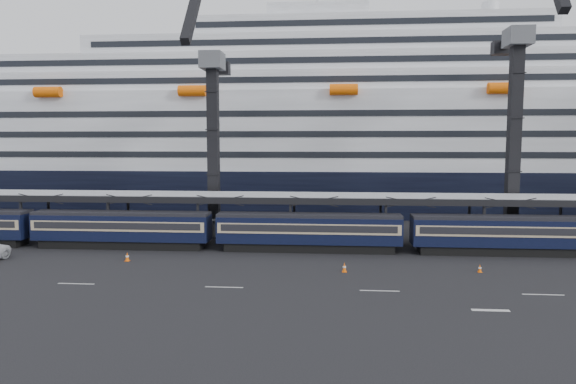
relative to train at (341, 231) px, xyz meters
name	(u,v)px	position (x,y,z in m)	size (l,w,h in m)	color
ground	(399,278)	(4.65, -10.00, -2.20)	(260.00, 260.00, 0.00)	black
lane_markings	(524,299)	(12.80, -15.23, -2.19)	(111.00, 4.27, 0.02)	beige
train	(341,231)	(0.00, 0.00, 0.00)	(133.05, 3.00, 4.05)	black
canopy	(383,198)	(4.65, 4.00, 3.05)	(130.00, 6.25, 5.53)	#999AA1
cruise_ship	(358,136)	(3.57, 35.99, 10.14)	(214.09, 28.84, 34.00)	black
crane_dark_near	(212,137)	(-15.35, 8.59, 9.73)	(4.50, 17.75, 35.08)	#46474D
crane_dark_mid	(516,124)	(19.65, 7.59, 11.16)	(4.50, 18.24, 39.64)	#46474D
traffic_cone_c	(127,257)	(-20.40, -5.95, -1.77)	(0.43, 0.43, 0.87)	#FC6107
traffic_cone_d	(344,267)	(0.13, -8.44, -1.78)	(0.42, 0.42, 0.84)	#FC6107
traffic_cone_e	(480,268)	(11.89, -7.55, -1.84)	(0.36, 0.36, 0.72)	#FC6107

